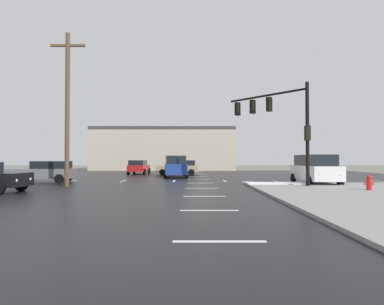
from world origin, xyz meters
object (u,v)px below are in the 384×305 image
at_px(suv_blue, 175,166).
at_px(suv_white, 314,169).
at_px(traffic_signal_mast, 279,117).
at_px(sedan_grey, 44,171).
at_px(utility_pole_mid, 67,106).
at_px(sedan_red, 138,167).
at_px(sedan_tan, 178,167).
at_px(fire_hydrant, 369,182).

bearing_deg(suv_blue, suv_white, -134.61).
xyz_separation_m(traffic_signal_mast, sedan_grey, (-16.49, 2.58, -3.65)).
bearing_deg(utility_pole_mid, sedan_red, 83.39).
distance_m(suv_blue, sedan_grey, 11.43).
xyz_separation_m(traffic_signal_mast, utility_pole_mid, (-13.64, -0.49, 0.63)).
bearing_deg(suv_white, traffic_signal_mast, -66.42).
bearing_deg(sedan_red, suv_white, -132.58).
xyz_separation_m(suv_white, suv_blue, (-10.08, 8.11, 0.00)).
xyz_separation_m(sedan_red, utility_pole_mid, (-1.86, -16.02, 4.28)).
xyz_separation_m(suv_blue, utility_pole_mid, (-6.37, -9.82, 4.04)).
bearing_deg(suv_blue, traffic_signal_mast, -147.85).
xyz_separation_m(sedan_red, sedan_tan, (4.68, -1.91, 0.00)).
height_order(suv_white, sedan_tan, suv_white).
xyz_separation_m(suv_white, sedan_grey, (-19.29, 1.36, -0.24)).
relative_size(sedan_red, suv_blue, 0.92).
relative_size(suv_white, sedan_grey, 1.04).
relative_size(sedan_tan, utility_pole_mid, 0.46).
xyz_separation_m(traffic_signal_mast, sedan_red, (-11.79, 15.53, -3.65)).
relative_size(traffic_signal_mast, suv_white, 1.30).
distance_m(sedan_tan, suv_blue, 4.30).
bearing_deg(suv_white, suv_blue, -128.78).
relative_size(sedan_red, sedan_grey, 0.99).
relative_size(sedan_grey, utility_pole_mid, 0.47).
relative_size(sedan_red, utility_pole_mid, 0.47).
height_order(sedan_tan, utility_pole_mid, utility_pole_mid).
distance_m(traffic_signal_mast, utility_pole_mid, 13.67).
bearing_deg(sedan_red, utility_pole_mid, 175.26).
xyz_separation_m(fire_hydrant, sedan_red, (-15.38, 19.53, 0.32)).
bearing_deg(traffic_signal_mast, fire_hydrant, 178.82).
distance_m(fire_hydrant, utility_pole_mid, 18.18).
relative_size(sedan_tan, suv_blue, 0.92).
distance_m(traffic_signal_mast, sedan_grey, 17.09).
bearing_deg(sedan_red, suv_blue, -142.08).
distance_m(fire_hydrant, suv_white, 5.31).
distance_m(suv_white, sedan_red, 20.44).
height_order(sedan_red, suv_blue, suv_blue).
distance_m(sedan_red, sedan_grey, 13.78).
distance_m(traffic_signal_mast, fire_hydrant, 6.68).
bearing_deg(suv_white, sedan_red, -134.40).
relative_size(suv_white, suv_blue, 0.97).
distance_m(sedan_red, utility_pole_mid, 16.69).
distance_m(traffic_signal_mast, sedan_tan, 15.80).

